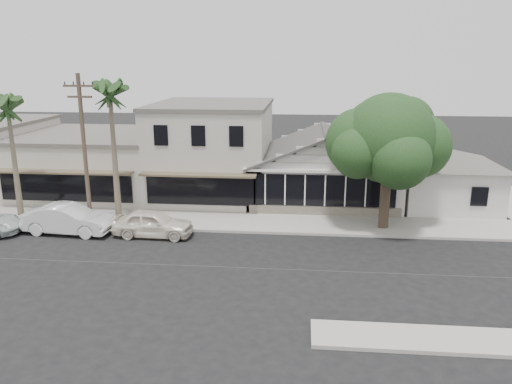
# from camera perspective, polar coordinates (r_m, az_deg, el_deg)

# --- Properties ---
(ground) EXTENTS (140.00, 140.00, 0.00)m
(ground) POSITION_cam_1_polar(r_m,az_deg,el_deg) (24.43, -3.39, -8.58)
(ground) COLOR black
(ground) RESTS_ON ground
(sidewalk_north) EXTENTS (90.00, 3.50, 0.15)m
(sidewalk_north) POSITION_cam_1_polar(r_m,az_deg,el_deg) (32.56, -15.63, -2.90)
(sidewalk_north) COLOR #9E9991
(sidewalk_north) RESTS_ON ground
(corner_shop) EXTENTS (10.40, 8.60, 5.10)m
(corner_shop) POSITION_cam_1_polar(r_m,az_deg,el_deg) (35.36, 7.69, 3.17)
(corner_shop) COLOR silver
(corner_shop) RESTS_ON ground
(side_cottage) EXTENTS (6.00, 6.00, 3.00)m
(side_cottage) POSITION_cam_1_polar(r_m,az_deg,el_deg) (35.95, 20.85, 0.69)
(side_cottage) COLOR silver
(side_cottage) RESTS_ON ground
(row_building_near) EXTENTS (8.00, 10.00, 6.50)m
(row_building_near) POSITION_cam_1_polar(r_m,az_deg,el_deg) (36.80, -4.92, 4.72)
(row_building_near) COLOR beige
(row_building_near) RESTS_ON ground
(row_building_midnear) EXTENTS (10.00, 10.00, 4.20)m
(row_building_midnear) POSITION_cam_1_polar(r_m,az_deg,el_deg) (39.61, -17.82, 3.09)
(row_building_midnear) COLOR beige
(row_building_midnear) RESTS_ON ground
(utility_pole) EXTENTS (1.80, 0.24, 9.00)m
(utility_pole) POSITION_cam_1_polar(r_m,az_deg,el_deg) (30.47, -19.03, 4.77)
(utility_pole) COLOR brown
(utility_pole) RESTS_ON ground
(car_0) EXTENTS (4.56, 1.94, 1.54)m
(car_0) POSITION_cam_1_polar(r_m,az_deg,el_deg) (28.82, -11.70, -3.52)
(car_0) COLOR silver
(car_0) RESTS_ON ground
(car_1) EXTENTS (5.23, 2.16, 1.68)m
(car_1) POSITION_cam_1_polar(r_m,az_deg,el_deg) (30.64, -20.68, -2.94)
(car_1) COLOR silver
(car_1) RESTS_ON ground
(shade_tree) EXTENTS (7.20, 6.51, 7.99)m
(shade_tree) POSITION_cam_1_polar(r_m,az_deg,el_deg) (29.47, 14.75, 5.70)
(shade_tree) COLOR #4A3A2D
(shade_tree) RESTS_ON ground
(palm_east) EXTENTS (3.27, 3.27, 9.08)m
(palm_east) POSITION_cam_1_polar(r_m,az_deg,el_deg) (30.10, -16.35, 10.65)
(palm_east) COLOR #726651
(palm_east) RESTS_ON ground
(palm_mid) EXTENTS (3.46, 3.46, 8.18)m
(palm_mid) POSITION_cam_1_polar(r_m,az_deg,el_deg) (32.91, -26.52, 8.60)
(palm_mid) COLOR #726651
(palm_mid) RESTS_ON ground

